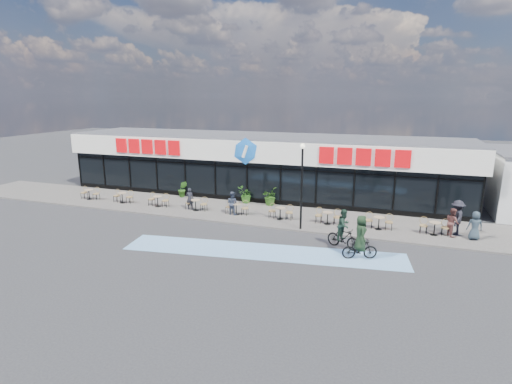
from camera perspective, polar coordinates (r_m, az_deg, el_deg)
ground at (r=22.86m, az=-7.48°, el=-5.85°), size 120.00×120.00×0.00m
sidewalk at (r=26.74m, az=-3.15°, el=-2.76°), size 44.00×5.00×0.10m
bike_lane at (r=20.11m, az=0.91°, el=-8.49°), size 14.17×4.13×0.01m
building at (r=31.18m, az=0.61°, el=3.93°), size 30.60×6.57×4.75m
lamp_post at (r=22.48m, az=6.56°, el=1.88°), size 0.28×0.28×4.92m
bistro_set_0 at (r=31.96m, az=-22.64°, el=-0.15°), size 1.54×0.62×0.90m
bistro_set_1 at (r=30.11m, az=-18.47°, el=-0.59°), size 1.54×0.62×0.90m
bistro_set_2 at (r=28.43m, az=-13.78°, el=-1.09°), size 1.54×0.62×0.90m
bistro_set_3 at (r=26.97m, az=-8.54°, el=-1.63°), size 1.54×0.62×0.90m
bistro_set_4 at (r=25.77m, az=-2.76°, el=-2.21°), size 1.54×0.62×0.90m
bistro_set_5 at (r=24.85m, az=3.53°, el=-2.82°), size 1.54×0.62×0.90m
bistro_set_6 at (r=24.25m, az=10.22°, el=-3.43°), size 1.54×0.62×0.90m
bistro_set_7 at (r=24.00m, az=17.15°, el=-4.01°), size 1.54×0.62×0.90m
bistro_set_8 at (r=24.11m, az=24.13°, el=-4.54°), size 1.54×0.62×0.90m
potted_plant_left at (r=30.57m, az=-10.44°, el=0.41°), size 0.85×0.79×1.23m
potted_plant_mid at (r=28.38m, az=-1.49°, el=-0.43°), size 1.30×1.37×1.20m
potted_plant_right at (r=27.91m, az=1.96°, el=-0.59°), size 1.18×1.30×1.27m
patron_left at (r=27.10m, az=-9.44°, el=-0.95°), size 0.56×0.38×1.50m
patron_right at (r=25.67m, az=-3.43°, el=-1.59°), size 0.82×0.68×1.51m
pedestrian_a at (r=24.58m, az=26.80°, el=-3.26°), size 0.93×1.35×1.92m
pedestrian_b at (r=24.20m, az=26.25°, el=-3.88°), size 0.83×0.92×1.57m
pedestrian_c at (r=24.15m, az=28.81°, el=-4.23°), size 0.81×0.58×1.55m
cyclist_a at (r=19.57m, az=14.66°, el=-6.80°), size 1.74×1.03×2.15m
cyclist_b at (r=20.72m, az=12.39°, el=-5.66°), size 1.90×1.19×2.06m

